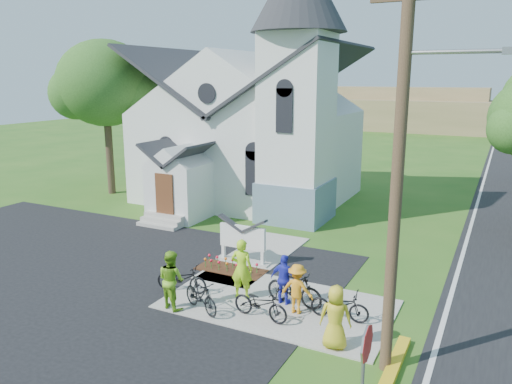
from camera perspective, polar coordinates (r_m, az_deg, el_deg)
The scene contains 20 objects.
ground at distance 16.31m, azimuth -3.17°, elevation -12.41°, with size 120.00×120.00×0.00m, color #2D5E1B.
parking_lot at distance 19.28m, azimuth -24.99°, elevation -9.51°, with size 20.00×16.00×0.02m, color black.
sidewalk at distance 16.08m, azimuth 2.50°, elevation -12.69°, with size 7.00×4.00×0.05m, color gray.
church at distance 28.37m, azimuth -0.30°, elevation 9.50°, with size 12.35×12.00×13.00m.
church_sign at distance 19.07m, azimuth -1.54°, elevation -5.22°, with size 2.20×0.40×1.70m.
flower_bed at distance 18.67m, azimuth -2.85°, elevation -8.89°, with size 2.60×1.10×0.07m, color #3B1B10.
utility_pole at distance 11.53m, azimuth 16.34°, elevation 4.53°, with size 3.45×0.28×10.00m.
stop_sign at distance 10.19m, azimuth 12.39°, elevation -18.11°, with size 0.11×0.76×2.48m.
tree_lot_corner at distance 31.23m, azimuth -16.88°, elevation 11.77°, with size 5.60×5.60×9.15m.
distant_hills at distance 69.35m, azimuth 23.59°, elevation 7.98°, with size 61.00×10.00×5.60m.
cyclist_0 at distance 16.09m, azimuth -1.64°, elevation -8.74°, with size 0.72×0.47×1.97m, color #A9E51A.
bike_0 at distance 16.85m, azimuth -8.49°, elevation -9.74°, with size 0.62×1.77×0.93m, color black.
cyclist_1 at distance 15.66m, azimuth -9.64°, elevation -9.82°, with size 0.89×0.69×1.83m, color #77B622.
bike_1 at distance 15.47m, azimuth -6.33°, elevation -11.68°, with size 0.47×1.68×1.01m, color black.
cyclist_2 at distance 15.76m, azimuth 3.27°, elevation -9.95°, with size 0.94×0.39×1.60m, color #282EC9.
bike_2 at distance 14.95m, azimuth 0.52°, elevation -12.63°, with size 0.63×1.81×0.95m, color black.
cyclist_3 at distance 15.24m, azimuth 4.72°, elevation -10.96°, with size 0.99×0.57×1.53m, color orange.
bike_3 at distance 15.75m, azimuth 4.40°, elevation -10.93°, with size 0.53×1.88×1.13m, color black.
cyclist_4 at distance 13.50m, azimuth 9.07°, elevation -13.95°, with size 0.84×0.55×1.73m, color gold.
bike_4 at distance 15.12m, azimuth 9.53°, elevation -12.60°, with size 0.61×1.74×0.92m, color black.
Camera 1 is at (7.41, -12.73, 7.01)m, focal length 35.00 mm.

